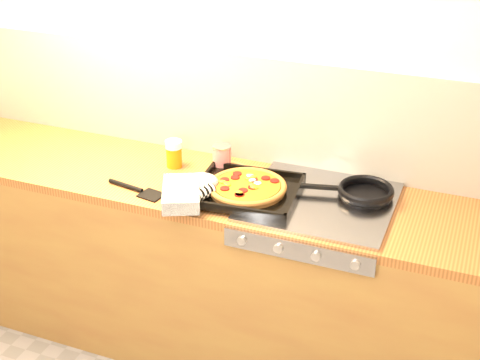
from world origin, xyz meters
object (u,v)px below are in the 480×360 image
at_px(pizza_on_tray, 229,189).
at_px(frying_pan, 364,192).
at_px(tomato_can, 222,158).
at_px(juice_glass, 174,154).

height_order(pizza_on_tray, frying_pan, pizza_on_tray).
bearing_deg(pizza_on_tray, frying_pan, 20.53).
bearing_deg(tomato_can, pizza_on_tray, -60.39).
bearing_deg(pizza_on_tray, tomato_can, 119.61).
relative_size(pizza_on_tray, tomato_can, 4.71).
bearing_deg(frying_pan, pizza_on_tray, -159.47).
height_order(frying_pan, tomato_can, tomato_can).
bearing_deg(juice_glass, pizza_on_tray, -28.18).
xyz_separation_m(pizza_on_tray, tomato_can, (-0.13, 0.24, 0.02)).
distance_m(pizza_on_tray, frying_pan, 0.56).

